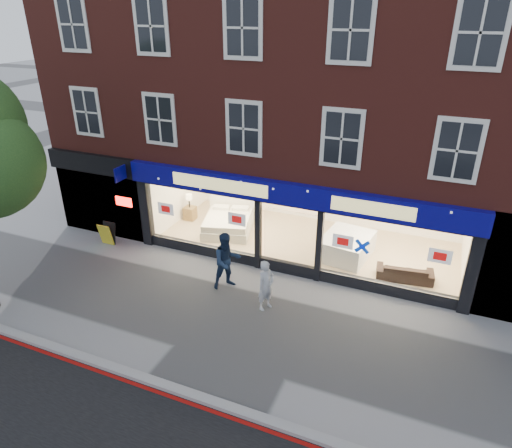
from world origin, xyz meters
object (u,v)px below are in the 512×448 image
Objects in this scene: a_board at (107,234)px; pedestrian_grey at (266,285)px; mattress_stack at (346,246)px; display_bed at (228,222)px; sofa at (405,272)px; pedestrian_blue at (227,261)px.

pedestrian_grey reaches higher than a_board.
mattress_stack is 2.51× the size of a_board.
mattress_stack is 4.17m from pedestrian_grey.
mattress_stack is (4.76, -0.25, 0.04)m from display_bed.
display_bed is at bearing 177.03° from mattress_stack.
pedestrian_grey reaches higher than display_bed.
sofa is 4.78m from pedestrian_grey.
a_board is (-8.50, -2.43, -0.06)m from mattress_stack.
pedestrian_grey is at bearing -67.18° from pedestrian_blue.
mattress_stack is at bearing 5.65° from pedestrian_grey.
sofa is 10.73m from a_board.
display_bed is 3.04× the size of a_board.
pedestrian_grey is (3.22, -4.11, 0.34)m from display_bed.
display_bed is at bearing -16.52° from sofa.
a_board is 0.46× the size of pedestrian_blue.
mattress_stack is 1.14× the size of pedestrian_blue.
pedestrian_grey is at bearing -111.65° from mattress_stack.
pedestrian_grey reaches higher than sofa.
pedestrian_blue reaches higher than a_board.
pedestrian_blue is at bearing -8.77° from a_board.
sofa is 5.78m from pedestrian_blue.
mattress_stack is 4.51m from pedestrian_blue.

